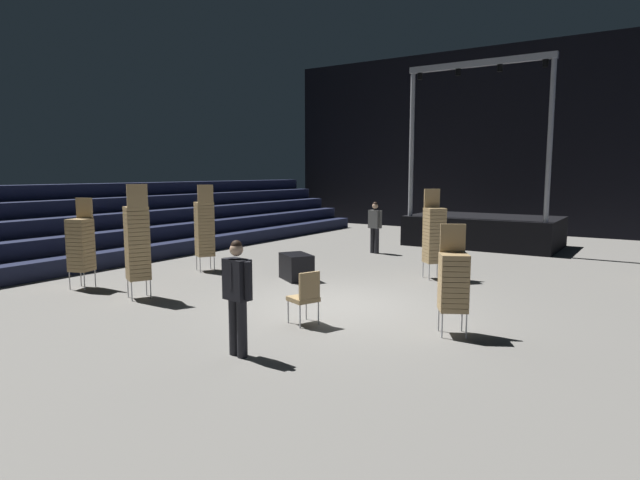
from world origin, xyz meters
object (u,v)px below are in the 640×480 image
man_with_tie (237,291)px  chair_stack_rear_left (453,280)px  chair_stack_mid_right (434,234)px  chair_stack_front_left (137,242)px  chair_stack_front_right (204,228)px  loose_chair_near_man (305,295)px  equipment_road_case (296,267)px  crew_worker_near_stage (375,224)px  stage_riser (484,228)px  chair_stack_mid_left (81,244)px

man_with_tie → chair_stack_rear_left: 3.48m
chair_stack_rear_left → chair_stack_mid_right: bearing=-93.8°
chair_stack_front_left → chair_stack_front_right: size_ratio=1.04×
chair_stack_front_right → chair_stack_rear_left: (7.46, -1.89, -0.25)m
chair_stack_mid_right → loose_chair_near_man: 5.09m
equipment_road_case → chair_stack_front_right: bearing=-172.4°
crew_worker_near_stage → loose_chair_near_man: crew_worker_near_stage is taller
equipment_road_case → chair_stack_front_left: bearing=-115.7°
chair_stack_front_left → chair_stack_front_right: chair_stack_front_left is taller
stage_riser → loose_chair_near_man: bearing=-88.6°
man_with_tie → crew_worker_near_stage: bearing=-64.3°
chair_stack_front_right → stage_riser: bearing=1.5°
stage_riser → man_with_tie: (0.36, -13.50, 0.30)m
chair_stack_front_right → crew_worker_near_stage: chair_stack_front_right is taller
chair_stack_mid_left → equipment_road_case: bearing=-155.2°
chair_stack_mid_right → crew_worker_near_stage: 4.28m
chair_stack_front_right → equipment_road_case: bearing=-52.5°
crew_worker_near_stage → stage_riser: bearing=70.1°
chair_stack_front_left → chair_stack_rear_left: (6.35, 1.13, -0.29)m
chair_stack_front_right → man_with_tie: bearing=-101.1°
chair_stack_mid_right → equipment_road_case: chair_stack_mid_right is taller
stage_riser → crew_worker_near_stage: bearing=-123.6°
chair_stack_front_right → crew_worker_near_stage: (2.39, 5.25, -0.21)m
chair_stack_rear_left → equipment_road_case: chair_stack_rear_left is taller
man_with_tie → chair_stack_front_left: (-4.11, 1.53, 0.25)m
stage_riser → chair_stack_rear_left: bearing=-76.5°
crew_worker_near_stage → equipment_road_case: crew_worker_near_stage is taller
man_with_tie → chair_stack_mid_right: size_ratio=0.76×
man_with_tie → chair_stack_mid_left: size_ratio=0.82×
chair_stack_front_right → chair_stack_rear_left: chair_stack_front_right is taller
stage_riser → chair_stack_mid_right: (0.67, -6.63, 0.46)m
stage_riser → chair_stack_front_left: size_ratio=2.61×
chair_stack_front_left → loose_chair_near_man: 4.09m
chair_stack_front_right → loose_chair_near_man: chair_stack_front_right is taller
man_with_tie → chair_stack_rear_left: chair_stack_rear_left is taller
stage_riser → equipment_road_case: (-2.11, -8.59, -0.33)m
chair_stack_front_left → chair_stack_rear_left: 6.46m
chair_stack_front_left → chair_stack_mid_right: (4.41, 5.35, -0.08)m
stage_riser → man_with_tie: bearing=-88.5°
chair_stack_rear_left → equipment_road_case: (-4.72, 2.25, -0.58)m
stage_riser → chair_stack_mid_left: (-5.63, -12.04, 0.38)m
chair_stack_mid_left → man_with_tie: bearing=146.6°
chair_stack_front_right → chair_stack_mid_right: 5.98m
chair_stack_front_right → chair_stack_mid_left: 3.18m
chair_stack_mid_right → man_with_tie: bearing=42.5°
chair_stack_mid_left → loose_chair_near_man: (5.91, 0.36, -0.49)m
chair_stack_mid_left → chair_stack_rear_left: size_ratio=1.14×
chair_stack_mid_left → equipment_road_case: (3.52, 3.45, -0.71)m
man_with_tie → chair_stack_front_left: 4.39m
stage_riser → chair_stack_front_right: stage_riser is taller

